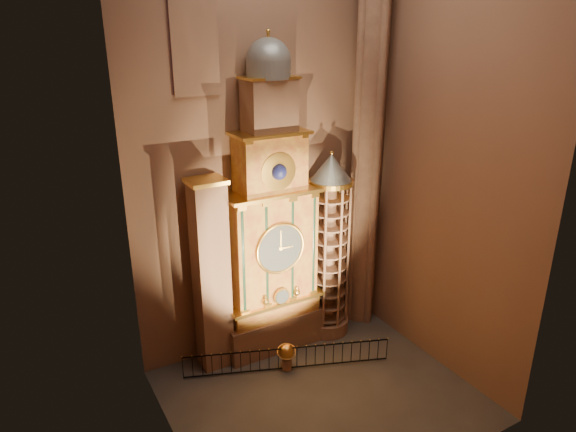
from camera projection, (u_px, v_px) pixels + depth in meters
floor at (320, 395)px, 25.02m from camera, size 14.00×14.00×0.00m
wall_back at (260, 150)px, 26.07m from camera, size 22.00×0.00×22.00m
wall_left at (160, 206)px, 17.93m from camera, size 0.00×22.00×22.00m
wall_right at (448, 158)px, 24.45m from camera, size 0.00×22.00×22.00m
astronomical_clock at (271, 235)px, 26.73m from camera, size 5.60×2.41×16.70m
portrait_tower at (211, 276)px, 25.70m from camera, size 1.80×1.60×10.20m
stair_turret at (329, 248)px, 28.64m from camera, size 2.50×2.50×10.80m
gothic_pier at (368, 141)px, 28.10m from camera, size 2.04×2.04×22.00m
stained_glass_window at (194, 36)px, 22.60m from camera, size 2.20×0.14×5.20m
celestial_globe at (287, 354)px, 26.67m from camera, size 1.31×1.28×1.46m
iron_railing at (288, 358)px, 26.65m from camera, size 10.03×3.91×1.27m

